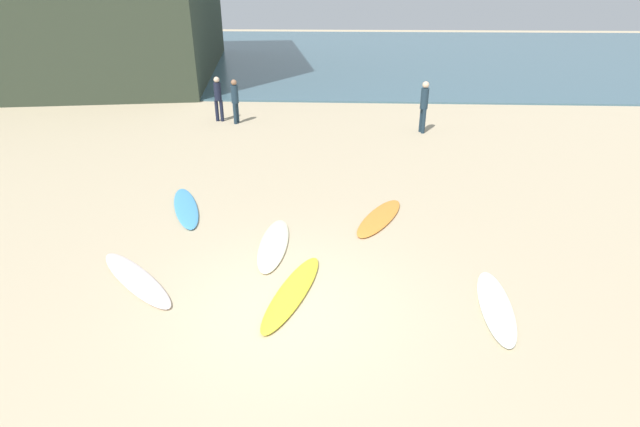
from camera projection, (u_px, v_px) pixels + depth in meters
ground_plane at (291, 308)px, 7.92m from camera, size 120.00×120.00×0.00m
ocean_water at (336, 51)px, 40.25m from camera, size 120.00×40.00×0.08m
surfboard_0 at (380, 218)px, 10.97m from camera, size 1.48×2.29×0.08m
surfboard_1 at (292, 292)px, 8.27m from camera, size 1.13×2.49×0.09m
surfboard_2 at (496, 306)px, 7.90m from camera, size 0.73×2.16×0.09m
surfboard_3 at (274, 244)px, 9.82m from camera, size 0.58×2.28×0.08m
surfboard_4 at (186, 207)px, 11.47m from camera, size 1.45×2.51×0.09m
surfboard_5 at (136, 279)px, 8.64m from camera, size 2.16×2.08×0.09m
beachgoer_near at (218, 97)px, 18.73m from camera, size 0.34×0.30×1.75m
beachgoer_mid at (424, 104)px, 17.18m from camera, size 0.35×0.35×1.86m
beachgoer_far at (235, 99)px, 18.43m from camera, size 0.33×0.34×1.70m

